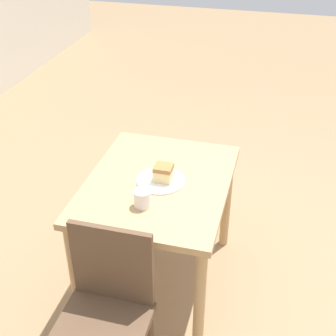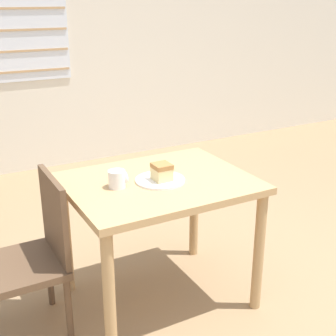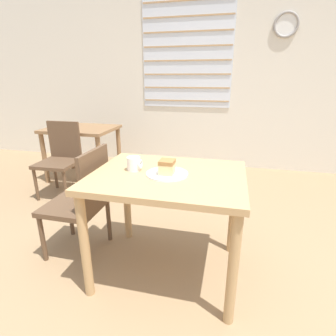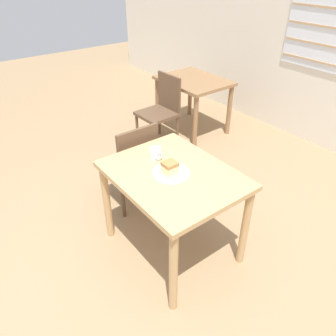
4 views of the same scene
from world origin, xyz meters
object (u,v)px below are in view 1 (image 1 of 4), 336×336
Objects in this scene: cake_slice at (163,173)px; chair_near_window at (105,310)px; dining_table_near at (158,197)px; plate at (161,181)px; coffee_mug at (143,198)px.

chair_near_window is at bearing 172.11° from cake_slice.
plate is at bearing -94.69° from dining_table_near.
cake_slice is 0.24m from coffee_mug.
chair_near_window reaches higher than plate.
chair_near_window is 0.58m from coffee_mug.
chair_near_window is 8.67× the size of cake_slice.
dining_table_near is at bearing 85.31° from plate.
plate is (0.70, -0.08, 0.30)m from chair_near_window.
coffee_mug is at bearing 169.20° from cake_slice.
cake_slice is 1.01× the size of coffee_mug.
dining_table_near is 9.95× the size of cake_slice.
cake_slice is at bearing -77.56° from plate.
chair_near_window is 0.80m from cake_slice.
plate is 0.05m from cake_slice.
plate is 0.24m from coffee_mug.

